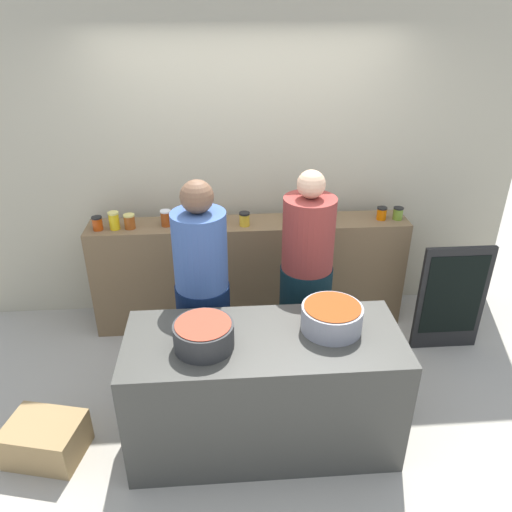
{
  "coord_description": "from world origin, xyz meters",
  "views": [
    {
      "loc": [
        -0.23,
        -2.71,
        2.65
      ],
      "look_at": [
        0.0,
        0.35,
        1.05
      ],
      "focal_mm": 34.7,
      "sensor_mm": 36.0,
      "label": 1
    }
  ],
  "objects_px": {
    "preserve_jar_5": "(221,218)",
    "preserve_jar_9": "(323,213)",
    "preserve_jar_2": "(130,221)",
    "preserve_jar_10": "(382,213)",
    "cooking_pot_left": "(204,335)",
    "cook_with_tongs": "(203,303)",
    "bread_crate": "(46,439)",
    "cooking_pot_center": "(332,318)",
    "cook_in_cap": "(306,286)",
    "preserve_jar_4": "(181,218)",
    "preserve_jar_3": "(166,218)",
    "preserve_jar_6": "(245,219)",
    "preserve_jar_7": "(289,214)",
    "preserve_jar_8": "(303,213)",
    "preserve_jar_11": "(398,213)",
    "chalkboard_sign": "(452,299)",
    "preserve_jar_0": "(97,223)",
    "preserve_jar_1": "(114,221)"
  },
  "relations": [
    {
      "from": "preserve_jar_8",
      "to": "bread_crate",
      "type": "bearing_deg",
      "value": -142.65
    },
    {
      "from": "preserve_jar_0",
      "to": "preserve_jar_11",
      "type": "distance_m",
      "value": 2.5
    },
    {
      "from": "preserve_jar_4",
      "to": "cook_with_tongs",
      "type": "xyz_separation_m",
      "value": [
        0.19,
        -0.83,
        -0.3
      ]
    },
    {
      "from": "preserve_jar_10",
      "to": "cook_with_tongs",
      "type": "xyz_separation_m",
      "value": [
        -1.51,
        -0.82,
        -0.29
      ]
    },
    {
      "from": "preserve_jar_0",
      "to": "bread_crate",
      "type": "distance_m",
      "value": 1.66
    },
    {
      "from": "preserve_jar_2",
      "to": "cook_in_cap",
      "type": "relative_size",
      "value": 0.07
    },
    {
      "from": "preserve_jar_8",
      "to": "preserve_jar_11",
      "type": "relative_size",
      "value": 1.38
    },
    {
      "from": "preserve_jar_7",
      "to": "bread_crate",
      "type": "xyz_separation_m",
      "value": [
        -1.75,
        -1.46,
        -0.9
      ]
    },
    {
      "from": "preserve_jar_10",
      "to": "cooking_pot_left",
      "type": "bearing_deg",
      "value": -135.92
    },
    {
      "from": "preserve_jar_2",
      "to": "preserve_jar_10",
      "type": "bearing_deg",
      "value": 0.68
    },
    {
      "from": "preserve_jar_10",
      "to": "preserve_jar_4",
      "type": "bearing_deg",
      "value": 179.67
    },
    {
      "from": "preserve_jar_5",
      "to": "preserve_jar_9",
      "type": "distance_m",
      "value": 0.86
    },
    {
      "from": "preserve_jar_6",
      "to": "cooking_pot_center",
      "type": "bearing_deg",
      "value": -70.04
    },
    {
      "from": "preserve_jar_3",
      "to": "cooking_pot_left",
      "type": "height_order",
      "value": "preserve_jar_3"
    },
    {
      "from": "cook_in_cap",
      "to": "cooking_pot_center",
      "type": "bearing_deg",
      "value": -86.81
    },
    {
      "from": "preserve_jar_8",
      "to": "chalkboard_sign",
      "type": "bearing_deg",
      "value": -23.9
    },
    {
      "from": "preserve_jar_11",
      "to": "chalkboard_sign",
      "type": "distance_m",
      "value": 0.83
    },
    {
      "from": "preserve_jar_9",
      "to": "cooking_pot_center",
      "type": "height_order",
      "value": "preserve_jar_9"
    },
    {
      "from": "bread_crate",
      "to": "chalkboard_sign",
      "type": "relative_size",
      "value": 0.5
    },
    {
      "from": "preserve_jar_0",
      "to": "preserve_jar_2",
      "type": "relative_size",
      "value": 0.94
    },
    {
      "from": "cook_with_tongs",
      "to": "bread_crate",
      "type": "distance_m",
      "value": 1.34
    },
    {
      "from": "preserve_jar_5",
      "to": "cooking_pot_center",
      "type": "relative_size",
      "value": 0.28
    },
    {
      "from": "cook_with_tongs",
      "to": "chalkboard_sign",
      "type": "bearing_deg",
      "value": 9.13
    },
    {
      "from": "preserve_jar_4",
      "to": "preserve_jar_6",
      "type": "distance_m",
      "value": 0.53
    },
    {
      "from": "preserve_jar_5",
      "to": "preserve_jar_3",
      "type": "bearing_deg",
      "value": -179.85
    },
    {
      "from": "preserve_jar_5",
      "to": "preserve_jar_11",
      "type": "distance_m",
      "value": 1.5
    },
    {
      "from": "preserve_jar_11",
      "to": "cooking_pot_left",
      "type": "bearing_deg",
      "value": -138.63
    },
    {
      "from": "preserve_jar_11",
      "to": "cook_with_tongs",
      "type": "height_order",
      "value": "cook_with_tongs"
    },
    {
      "from": "preserve_jar_9",
      "to": "cooking_pot_left",
      "type": "distance_m",
      "value": 1.75
    },
    {
      "from": "preserve_jar_10",
      "to": "bread_crate",
      "type": "xyz_separation_m",
      "value": [
        -2.54,
        -1.41,
        -0.91
      ]
    },
    {
      "from": "cooking_pot_left",
      "to": "preserve_jar_10",
      "type": "bearing_deg",
      "value": 44.08
    },
    {
      "from": "preserve_jar_2",
      "to": "preserve_jar_8",
      "type": "xyz_separation_m",
      "value": [
        1.43,
        0.04,
        0.01
      ]
    },
    {
      "from": "preserve_jar_4",
      "to": "preserve_jar_8",
      "type": "relative_size",
      "value": 0.84
    },
    {
      "from": "preserve_jar_11",
      "to": "cook_in_cap",
      "type": "distance_m",
      "value": 1.12
    },
    {
      "from": "preserve_jar_5",
      "to": "bread_crate",
      "type": "xyz_separation_m",
      "value": [
        -1.17,
        -1.42,
        -0.9
      ]
    },
    {
      "from": "preserve_jar_3",
      "to": "cooking_pot_left",
      "type": "distance_m",
      "value": 1.48
    },
    {
      "from": "cook_with_tongs",
      "to": "bread_crate",
      "type": "xyz_separation_m",
      "value": [
        -1.03,
        -0.59,
        -0.61
      ]
    },
    {
      "from": "preserve_jar_8",
      "to": "cook_with_tongs",
      "type": "xyz_separation_m",
      "value": [
        -0.84,
        -0.84,
        -0.31
      ]
    },
    {
      "from": "cooking_pot_center",
      "to": "cook_in_cap",
      "type": "bearing_deg",
      "value": 93.19
    },
    {
      "from": "preserve_jar_8",
      "to": "preserve_jar_10",
      "type": "xyz_separation_m",
      "value": [
        0.67,
        -0.01,
        -0.02
      ]
    },
    {
      "from": "preserve_jar_9",
      "to": "cooking_pot_left",
      "type": "height_order",
      "value": "preserve_jar_9"
    },
    {
      "from": "preserve_jar_3",
      "to": "preserve_jar_4",
      "type": "distance_m",
      "value": 0.12
    },
    {
      "from": "preserve_jar_5",
      "to": "preserve_jar_9",
      "type": "bearing_deg",
      "value": -0.13
    },
    {
      "from": "preserve_jar_1",
      "to": "cook_in_cap",
      "type": "relative_size",
      "value": 0.09
    },
    {
      "from": "preserve_jar_3",
      "to": "cooking_pot_center",
      "type": "relative_size",
      "value": 0.36
    },
    {
      "from": "preserve_jar_5",
      "to": "preserve_jar_10",
      "type": "bearing_deg",
      "value": -0.24
    },
    {
      "from": "preserve_jar_2",
      "to": "preserve_jar_4",
      "type": "bearing_deg",
      "value": 4.86
    },
    {
      "from": "preserve_jar_3",
      "to": "cook_with_tongs",
      "type": "xyz_separation_m",
      "value": [
        0.31,
        -0.83,
        -0.31
      ]
    },
    {
      "from": "preserve_jar_0",
      "to": "preserve_jar_8",
      "type": "relative_size",
      "value": 0.78
    },
    {
      "from": "preserve_jar_9",
      "to": "chalkboard_sign",
      "type": "relative_size",
      "value": 0.15
    }
  ]
}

